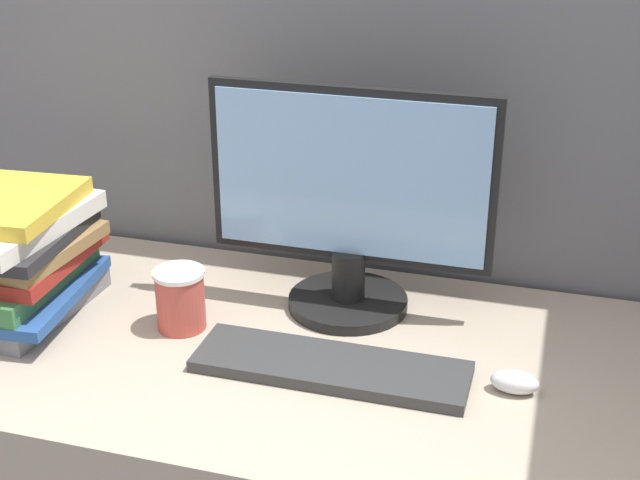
# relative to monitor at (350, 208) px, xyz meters

# --- Properties ---
(cubicle_panel_rear) EXTENTS (1.95, 0.04, 1.71)m
(cubicle_panel_rear) POSITION_rel_monitor_xyz_m (-0.03, 0.20, -0.06)
(cubicle_panel_rear) COLOR slate
(cubicle_panel_rear) RESTS_ON ground_plane
(monitor) EXTENTS (0.51, 0.22, 0.41)m
(monitor) POSITION_rel_monitor_xyz_m (0.00, 0.00, 0.00)
(monitor) COLOR black
(monitor) RESTS_ON desk
(keyboard) EXTENTS (0.44, 0.13, 0.02)m
(keyboard) POSITION_rel_monitor_xyz_m (0.03, -0.22, -0.18)
(keyboard) COLOR #333333
(keyboard) RESTS_ON desk
(mouse) EXTENTS (0.08, 0.04, 0.04)m
(mouse) POSITION_rel_monitor_xyz_m (0.32, -0.20, -0.18)
(mouse) COLOR silver
(mouse) RESTS_ON desk
(coffee_cup) EXTENTS (0.09, 0.09, 0.11)m
(coffee_cup) POSITION_rel_monitor_xyz_m (-0.26, -0.16, -0.14)
(coffee_cup) COLOR #BF4C3F
(coffee_cup) RESTS_ON desk
(book_stack) EXTENTS (0.26, 0.32, 0.23)m
(book_stack) POSITION_rel_monitor_xyz_m (-0.56, -0.19, -0.08)
(book_stack) COLOR slate
(book_stack) RESTS_ON desk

